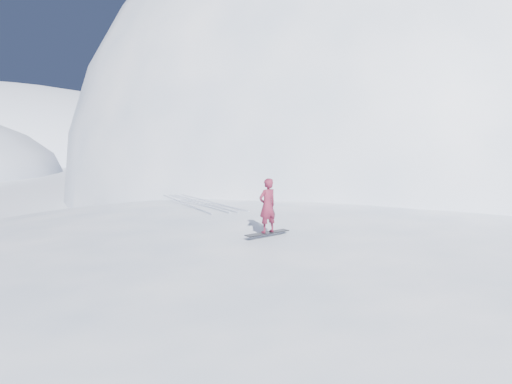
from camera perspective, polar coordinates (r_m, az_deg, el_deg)
ground at (r=15.16m, az=3.20°, el=-13.15°), size 400.00×400.00×0.00m
near_ridge at (r=18.15m, az=2.46°, el=-9.72°), size 36.00×28.00×4.80m
summit_peak at (r=48.11m, az=15.57°, el=0.51°), size 60.00×56.00×56.00m
peak_shoulder at (r=36.94m, az=5.58°, el=-1.16°), size 28.00×24.00×18.00m
wind_bumps at (r=16.85m, az=-1.42°, el=-11.04°), size 16.00×14.40×1.00m
snowboard at (r=13.36m, az=1.43°, el=-5.13°), size 1.49×0.72×0.02m
snowboarder at (r=13.21m, az=1.44°, el=-1.71°), size 0.67×0.54×1.59m
board_tracks at (r=19.58m, az=-7.20°, el=-1.28°), size 2.41×5.94×0.04m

